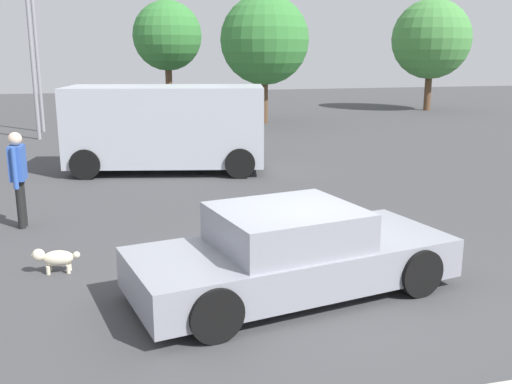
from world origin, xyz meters
TOP-DOWN VIEW (x-y plane):
  - ground_plane at (0.00, 0.00)m, footprint 80.00×80.00m
  - sedan_foreground at (-0.18, -0.02)m, footprint 4.51×2.52m
  - dog at (-3.28, 1.48)m, footprint 0.68×0.26m
  - van_white at (-0.95, 8.46)m, footprint 5.36×3.07m
  - pedestrian at (-4.03, 3.99)m, footprint 0.27×0.57m
  - light_post_near at (-4.90, 15.38)m, footprint 0.44×0.44m
  - light_post_far at (-4.95, 17.52)m, footprint 0.44×0.44m
  - tree_back_left at (0.67, 23.49)m, footprint 3.45×3.45m
  - tree_back_center at (14.23, 21.46)m, footprint 4.11×4.11m
  - tree_back_right at (4.27, 18.07)m, footprint 3.82×3.82m

SIDE VIEW (x-z plane):
  - ground_plane at x=0.00m, z-range 0.00..0.00m
  - dog at x=-3.28m, z-range 0.04..0.41m
  - sedan_foreground at x=-0.18m, z-range -0.04..1.13m
  - pedestrian at x=-4.03m, z-range 0.17..1.91m
  - van_white at x=-0.95m, z-range 0.09..2.32m
  - tree_back_right at x=4.27m, z-range 0.83..6.31m
  - tree_back_center at x=14.23m, z-range 0.82..6.59m
  - light_post_near at x=-4.90m, z-range 1.06..6.59m
  - tree_back_left at x=0.67m, z-range 1.05..6.63m
  - light_post_far at x=-4.95m, z-range 1.16..7.71m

